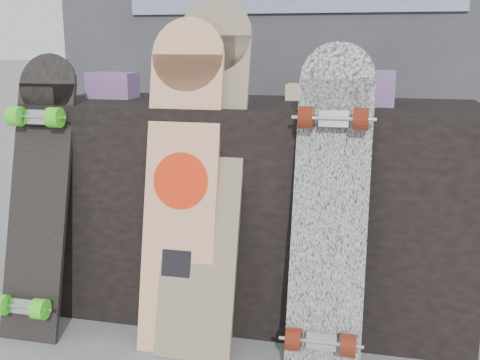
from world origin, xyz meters
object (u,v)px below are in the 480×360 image
(longboard_cascadia, at_px, (330,206))
(skateboard_dark, at_px, (38,191))
(longboard_geisha, at_px, (182,176))
(longboard_celtic, at_px, (205,164))
(vendor_table, at_px, (255,206))

(longboard_cascadia, relative_size, skateboard_dark, 1.04)
(longboard_geisha, bearing_deg, longboard_celtic, 23.98)
(longboard_geisha, distance_m, skateboard_dark, 0.53)
(longboard_celtic, relative_size, skateboard_dark, 1.19)
(vendor_table, xyz_separation_m, longboard_geisha, (-0.18, -0.33, 0.18))
(longboard_geisha, distance_m, longboard_cascadia, 0.50)
(longboard_celtic, bearing_deg, vendor_table, 70.48)
(longboard_geisha, xyz_separation_m, skateboard_dark, (-0.52, -0.03, -0.08))
(longboard_cascadia, bearing_deg, longboard_geisha, 174.11)
(skateboard_dark, bearing_deg, longboard_geisha, 3.67)
(vendor_table, relative_size, longboard_geisha, 1.45)
(longboard_geisha, distance_m, longboard_celtic, 0.09)
(vendor_table, distance_m, skateboard_dark, 0.80)
(skateboard_dark, bearing_deg, longboard_cascadia, -1.00)
(vendor_table, relative_size, skateboard_dark, 1.63)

